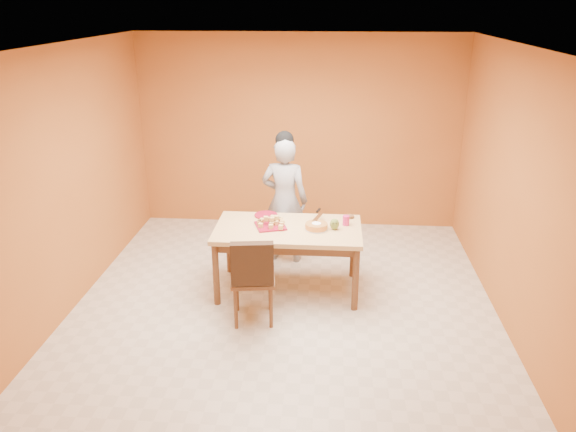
# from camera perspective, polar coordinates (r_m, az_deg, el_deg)

# --- Properties ---
(floor) EXTENTS (5.00, 5.00, 0.00)m
(floor) POSITION_cam_1_polar(r_m,az_deg,el_deg) (6.10, -0.43, -9.35)
(floor) COLOR beige
(floor) RESTS_ON ground
(ceiling) EXTENTS (5.00, 5.00, 0.00)m
(ceiling) POSITION_cam_1_polar(r_m,az_deg,el_deg) (5.27, -0.51, 16.87)
(ceiling) COLOR silver
(ceiling) RESTS_ON wall_back
(wall_back) EXTENTS (4.50, 0.00, 4.50)m
(wall_back) POSITION_cam_1_polar(r_m,az_deg,el_deg) (7.94, 1.12, 8.47)
(wall_back) COLOR #AF6228
(wall_back) RESTS_ON floor
(wall_left) EXTENTS (0.00, 5.00, 5.00)m
(wall_left) POSITION_cam_1_polar(r_m,az_deg,el_deg) (6.14, -21.89, 3.11)
(wall_left) COLOR #AF6228
(wall_left) RESTS_ON floor
(wall_right) EXTENTS (0.00, 5.00, 5.00)m
(wall_right) POSITION_cam_1_polar(r_m,az_deg,el_deg) (5.80, 22.30, 2.03)
(wall_right) COLOR #AF6228
(wall_right) RESTS_ON floor
(dining_table) EXTENTS (1.60, 0.90, 0.76)m
(dining_table) POSITION_cam_1_polar(r_m,az_deg,el_deg) (6.18, 0.01, -1.99)
(dining_table) COLOR tan
(dining_table) RESTS_ON floor
(dining_chair) EXTENTS (0.49, 0.56, 0.95)m
(dining_chair) POSITION_cam_1_polar(r_m,az_deg,el_deg) (5.67, -3.62, -6.21)
(dining_chair) COLOR brown
(dining_chair) RESTS_ON floor
(pastry_pile) EXTENTS (0.28, 0.28, 0.09)m
(pastry_pile) POSITION_cam_1_polar(r_m,az_deg,el_deg) (6.14, -1.79, -0.53)
(pastry_pile) COLOR #E6B262
(pastry_pile) RESTS_ON pastry_platter
(person) EXTENTS (0.62, 0.45, 1.57)m
(person) POSITION_cam_1_polar(r_m,az_deg,el_deg) (6.88, -0.34, 1.58)
(person) COLOR gray
(person) RESTS_ON floor
(pastry_platter) EXTENTS (0.39, 0.39, 0.02)m
(pastry_platter) POSITION_cam_1_polar(r_m,az_deg,el_deg) (6.17, -1.79, -1.00)
(pastry_platter) COLOR maroon
(pastry_platter) RESTS_ON dining_table
(red_dinner_plate) EXTENTS (0.34, 0.34, 0.02)m
(red_dinner_plate) POSITION_cam_1_polar(r_m,az_deg,el_deg) (6.47, -2.25, 0.09)
(red_dinner_plate) COLOR maroon
(red_dinner_plate) RESTS_ON dining_table
(white_cake_plate) EXTENTS (0.28, 0.28, 0.01)m
(white_cake_plate) POSITION_cam_1_polar(r_m,az_deg,el_deg) (6.10, 2.90, -1.32)
(white_cake_plate) COLOR silver
(white_cake_plate) RESTS_ON dining_table
(sponge_cake) EXTENTS (0.29, 0.29, 0.06)m
(sponge_cake) POSITION_cam_1_polar(r_m,az_deg,el_deg) (6.08, 2.90, -1.02)
(sponge_cake) COLOR orange
(sponge_cake) RESTS_ON white_cake_plate
(cake_server) EXTENTS (0.12, 0.26, 0.01)m
(cake_server) POSITION_cam_1_polar(r_m,az_deg,el_deg) (6.24, 3.05, -0.11)
(cake_server) COLOR silver
(cake_server) RESTS_ON sponge_cake
(egg_ornament) EXTENTS (0.12, 0.10, 0.13)m
(egg_ornament) POSITION_cam_1_polar(r_m,az_deg,el_deg) (6.09, 4.75, -0.83)
(egg_ornament) COLOR olive
(egg_ornament) RESTS_ON dining_table
(magenta_glass) EXTENTS (0.08, 0.08, 0.11)m
(magenta_glass) POSITION_cam_1_polar(r_m,az_deg,el_deg) (6.22, 5.91, -0.46)
(magenta_glass) COLOR #CA1E65
(magenta_glass) RESTS_ON dining_table
(checker_tin) EXTENTS (0.11, 0.11, 0.03)m
(checker_tin) POSITION_cam_1_polar(r_m,az_deg,el_deg) (6.45, 6.29, -0.06)
(checker_tin) COLOR #391D0F
(checker_tin) RESTS_ON dining_table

